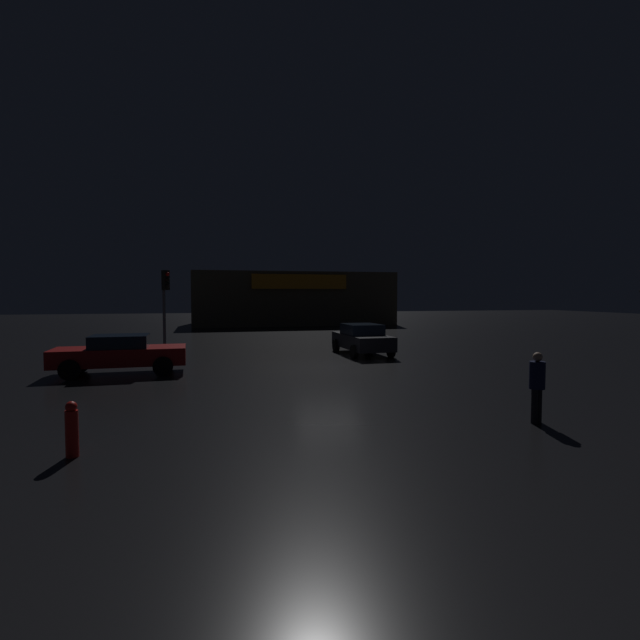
{
  "coord_description": "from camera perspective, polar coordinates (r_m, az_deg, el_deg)",
  "views": [
    {
      "loc": [
        -4.86,
        -18.28,
        2.87
      ],
      "look_at": [
        1.51,
        7.69,
        1.47
      ],
      "focal_mm": 26.91,
      "sensor_mm": 36.0,
      "label": 1
    }
  ],
  "objects": [
    {
      "name": "car_far",
      "position": [
        18.86,
        -22.64,
        -3.7
      ],
      "size": [
        4.6,
        2.11,
        1.42
      ],
      "color": "#A51414",
      "rests_on": "ground"
    },
    {
      "name": "car_near",
      "position": [
        23.22,
        5.03,
        -2.23
      ],
      "size": [
        2.09,
        4.29,
        1.47
      ],
      "color": "black",
      "rests_on": "ground"
    },
    {
      "name": "pedestrian",
      "position": [
        11.84,
        24.41,
        -6.75
      ],
      "size": [
        0.43,
        0.43,
        1.6
      ],
      "color": "black",
      "rests_on": "ground"
    },
    {
      "name": "store_building",
      "position": [
        47.34,
        -3.4,
        2.57
      ],
      "size": [
        19.0,
        8.23,
        5.03
      ],
      "color": "brown",
      "rests_on": "ground"
    },
    {
      "name": "ground_plane",
      "position": [
        19.13,
        1.09,
        -5.64
      ],
      "size": [
        120.0,
        120.0,
        0.0
      ],
      "primitive_type": "plane",
      "color": "black"
    },
    {
      "name": "fire_hydrant",
      "position": [
        9.74,
        -27.42,
        -11.48
      ],
      "size": [
        0.22,
        0.22,
        1.0
      ],
      "color": "red",
      "rests_on": "ground"
    },
    {
      "name": "traffic_signal_main",
      "position": [
        25.83,
        -17.94,
        2.91
      ],
      "size": [
        0.42,
        0.43,
        4.13
      ],
      "color": "#595B60",
      "rests_on": "ground"
    }
  ]
}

